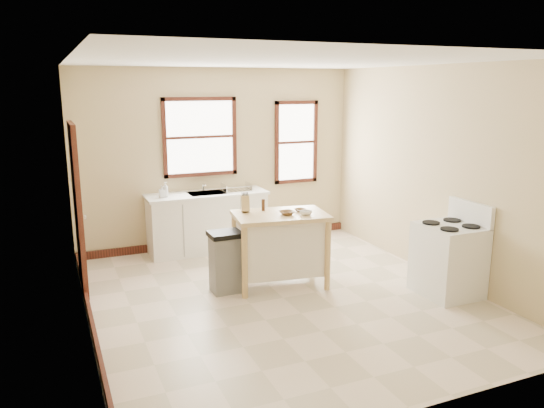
{
  "coord_description": "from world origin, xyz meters",
  "views": [
    {
      "loc": [
        -2.51,
        -5.51,
        2.54
      ],
      "look_at": [
        0.02,
        0.4,
        1.09
      ],
      "focal_mm": 35.0,
      "sensor_mm": 36.0,
      "label": 1
    }
  ],
  "objects_px": {
    "kitchen_island": "(280,249)",
    "bowl_b": "(300,210)",
    "soap_bottle_a": "(165,190)",
    "dish_rack": "(236,188)",
    "knife_block": "(245,204)",
    "pepper_grinder": "(263,205)",
    "gas_stove": "(449,249)",
    "bowl_a": "(287,213)",
    "soap_bottle_b": "(162,192)",
    "trash_bin": "(226,262)",
    "bowl_c": "(306,213)"
  },
  "relations": [
    {
      "from": "soap_bottle_b",
      "to": "dish_rack",
      "type": "bearing_deg",
      "value": -1.01
    },
    {
      "from": "soap_bottle_b",
      "to": "bowl_b",
      "type": "bearing_deg",
      "value": -52.67
    },
    {
      "from": "dish_rack",
      "to": "knife_block",
      "type": "height_order",
      "value": "knife_block"
    },
    {
      "from": "bowl_b",
      "to": "bowl_c",
      "type": "bearing_deg",
      "value": -94.22
    },
    {
      "from": "pepper_grinder",
      "to": "gas_stove",
      "type": "xyz_separation_m",
      "value": [
        1.91,
        -1.33,
        -0.45
      ]
    },
    {
      "from": "kitchen_island",
      "to": "gas_stove",
      "type": "xyz_separation_m",
      "value": [
        1.77,
        -1.1,
        0.1
      ]
    },
    {
      "from": "pepper_grinder",
      "to": "bowl_b",
      "type": "bearing_deg",
      "value": -28.67
    },
    {
      "from": "soap_bottle_b",
      "to": "pepper_grinder",
      "type": "distance_m",
      "value": 1.79
    },
    {
      "from": "soap_bottle_a",
      "to": "dish_rack",
      "type": "xyz_separation_m",
      "value": [
        1.11,
        0.01,
        -0.06
      ]
    },
    {
      "from": "bowl_a",
      "to": "bowl_b",
      "type": "xyz_separation_m",
      "value": [
        0.23,
        0.08,
        -0.01
      ]
    },
    {
      "from": "gas_stove",
      "to": "dish_rack",
      "type": "bearing_deg",
      "value": 121.55
    },
    {
      "from": "soap_bottle_b",
      "to": "gas_stove",
      "type": "height_order",
      "value": "gas_stove"
    },
    {
      "from": "bowl_a",
      "to": "trash_bin",
      "type": "relative_size",
      "value": 0.24
    },
    {
      "from": "kitchen_island",
      "to": "pepper_grinder",
      "type": "distance_m",
      "value": 0.61
    },
    {
      "from": "soap_bottle_a",
      "to": "dish_rack",
      "type": "bearing_deg",
      "value": -24.04
    },
    {
      "from": "pepper_grinder",
      "to": "trash_bin",
      "type": "xyz_separation_m",
      "value": [
        -0.58,
        -0.18,
        -0.64
      ]
    },
    {
      "from": "kitchen_island",
      "to": "pepper_grinder",
      "type": "bearing_deg",
      "value": 129.06
    },
    {
      "from": "soap_bottle_b",
      "to": "kitchen_island",
      "type": "distance_m",
      "value": 2.12
    },
    {
      "from": "soap_bottle_a",
      "to": "trash_bin",
      "type": "relative_size",
      "value": 0.28
    },
    {
      "from": "soap_bottle_b",
      "to": "bowl_c",
      "type": "relative_size",
      "value": 1.11
    },
    {
      "from": "pepper_grinder",
      "to": "bowl_b",
      "type": "relative_size",
      "value": 1.05
    },
    {
      "from": "soap_bottle_a",
      "to": "bowl_c",
      "type": "xyz_separation_m",
      "value": [
        1.35,
        -1.92,
        -0.05
      ]
    },
    {
      "from": "knife_block",
      "to": "bowl_a",
      "type": "height_order",
      "value": "knife_block"
    },
    {
      "from": "trash_bin",
      "to": "soap_bottle_b",
      "type": "bearing_deg",
      "value": 104.01
    },
    {
      "from": "bowl_b",
      "to": "gas_stove",
      "type": "xyz_separation_m",
      "value": [
        1.49,
        -1.1,
        -0.39
      ]
    },
    {
      "from": "soap_bottle_a",
      "to": "bowl_b",
      "type": "relative_size",
      "value": 1.54
    },
    {
      "from": "soap_bottle_b",
      "to": "bowl_b",
      "type": "relative_size",
      "value": 1.22
    },
    {
      "from": "dish_rack",
      "to": "knife_block",
      "type": "distance_m",
      "value": 1.55
    },
    {
      "from": "soap_bottle_b",
      "to": "trash_bin",
      "type": "relative_size",
      "value": 0.23
    },
    {
      "from": "soap_bottle_b",
      "to": "gas_stove",
      "type": "distance_m",
      "value": 4.07
    },
    {
      "from": "soap_bottle_a",
      "to": "gas_stove",
      "type": "relative_size",
      "value": 0.19
    },
    {
      "from": "pepper_grinder",
      "to": "bowl_a",
      "type": "bearing_deg",
      "value": -58.36
    },
    {
      "from": "bowl_a",
      "to": "gas_stove",
      "type": "distance_m",
      "value": 2.03
    },
    {
      "from": "kitchen_island",
      "to": "bowl_b",
      "type": "xyz_separation_m",
      "value": [
        0.28,
        0.0,
        0.49
      ]
    },
    {
      "from": "kitchen_island",
      "to": "bowl_b",
      "type": "distance_m",
      "value": 0.57
    },
    {
      "from": "soap_bottle_b",
      "to": "knife_block",
      "type": "height_order",
      "value": "knife_block"
    },
    {
      "from": "soap_bottle_a",
      "to": "knife_block",
      "type": "height_order",
      "value": "knife_block"
    },
    {
      "from": "soap_bottle_a",
      "to": "bowl_a",
      "type": "relative_size",
      "value": 1.17
    },
    {
      "from": "dish_rack",
      "to": "pepper_grinder",
      "type": "height_order",
      "value": "pepper_grinder"
    },
    {
      "from": "soap_bottle_b",
      "to": "bowl_a",
      "type": "bearing_deg",
      "value": -58.74
    },
    {
      "from": "gas_stove",
      "to": "pepper_grinder",
      "type": "bearing_deg",
      "value": 145.09
    },
    {
      "from": "knife_block",
      "to": "soap_bottle_b",
      "type": "bearing_deg",
      "value": 129.9
    },
    {
      "from": "pepper_grinder",
      "to": "bowl_c",
      "type": "relative_size",
      "value": 0.95
    },
    {
      "from": "soap_bottle_a",
      "to": "bowl_b",
      "type": "bearing_deg",
      "value": -76.19
    },
    {
      "from": "dish_rack",
      "to": "pepper_grinder",
      "type": "xyz_separation_m",
      "value": [
        -0.16,
        -1.51,
        0.05
      ]
    },
    {
      "from": "knife_block",
      "to": "gas_stove",
      "type": "bearing_deg",
      "value": -19.94
    },
    {
      "from": "knife_block",
      "to": "gas_stove",
      "type": "relative_size",
      "value": 0.17
    },
    {
      "from": "soap_bottle_b",
      "to": "gas_stove",
      "type": "xyz_separation_m",
      "value": [
        2.91,
        -2.81,
        -0.43
      ]
    },
    {
      "from": "soap_bottle_b",
      "to": "knife_block",
      "type": "relative_size",
      "value": 0.88
    },
    {
      "from": "bowl_a",
      "to": "soap_bottle_a",
      "type": "bearing_deg",
      "value": 122.17
    }
  ]
}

